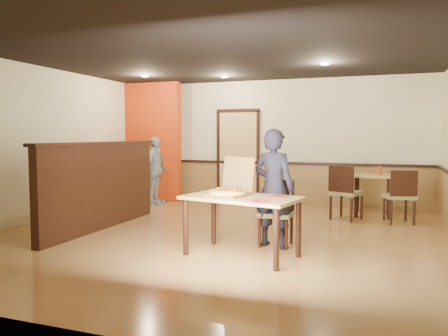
{
  "coord_description": "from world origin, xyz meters",
  "views": [
    {
      "loc": [
        2.34,
        -6.27,
        1.55
      ],
      "look_at": [
        0.09,
        0.0,
        1.05
      ],
      "focal_mm": 35.0,
      "sensor_mm": 36.0,
      "label": 1
    }
  ],
  "objects_px": {
    "diner_chair": "(277,210)",
    "side_chair_right": "(401,194)",
    "pizza_box": "(230,191)",
    "side_table": "(373,184)",
    "diner": "(274,188)",
    "condiment": "(380,170)",
    "main_table": "(242,205)",
    "side_chair_left": "(345,190)",
    "passerby": "(155,170)"
  },
  "relations": [
    {
      "from": "diner_chair",
      "to": "side_chair_right",
      "type": "bearing_deg",
      "value": 51.66
    },
    {
      "from": "side_chair_right",
      "to": "pizza_box",
      "type": "xyz_separation_m",
      "value": [
        -2.18,
        -2.87,
        0.32
      ]
    },
    {
      "from": "side_table",
      "to": "diner",
      "type": "height_order",
      "value": "diner"
    },
    {
      "from": "side_table",
      "to": "condiment",
      "type": "bearing_deg",
      "value": 34.07
    },
    {
      "from": "diner",
      "to": "pizza_box",
      "type": "bearing_deg",
      "value": 64.85
    },
    {
      "from": "condiment",
      "to": "diner_chair",
      "type": "bearing_deg",
      "value": -115.33
    },
    {
      "from": "main_table",
      "to": "side_table",
      "type": "relative_size",
      "value": 1.98
    },
    {
      "from": "main_table",
      "to": "condiment",
      "type": "relative_size",
      "value": 10.03
    },
    {
      "from": "condiment",
      "to": "diner",
      "type": "bearing_deg",
      "value": -114.51
    },
    {
      "from": "side_table",
      "to": "diner_chair",
      "type": "bearing_deg",
      "value": -113.98
    },
    {
      "from": "diner_chair",
      "to": "diner",
      "type": "xyz_separation_m",
      "value": [
        -0.02,
        -0.15,
        0.32
      ]
    },
    {
      "from": "main_table",
      "to": "diner_chair",
      "type": "xyz_separation_m",
      "value": [
        0.3,
        0.74,
        -0.17
      ]
    },
    {
      "from": "side_chair_left",
      "to": "passerby",
      "type": "bearing_deg",
      "value": 16.29
    },
    {
      "from": "main_table",
      "to": "passerby",
      "type": "height_order",
      "value": "passerby"
    },
    {
      "from": "diner_chair",
      "to": "side_chair_left",
      "type": "bearing_deg",
      "value": 70.56
    },
    {
      "from": "condiment",
      "to": "side_chair_left",
      "type": "bearing_deg",
      "value": -130.48
    },
    {
      "from": "side_chair_right",
      "to": "condiment",
      "type": "distance_m",
      "value": 0.86
    },
    {
      "from": "diner_chair",
      "to": "pizza_box",
      "type": "height_order",
      "value": "pizza_box"
    },
    {
      "from": "diner_chair",
      "to": "condiment",
      "type": "xyz_separation_m",
      "value": [
        1.36,
        2.87,
        0.38
      ]
    },
    {
      "from": "diner",
      "to": "pizza_box",
      "type": "height_order",
      "value": "diner"
    },
    {
      "from": "main_table",
      "to": "diner",
      "type": "bearing_deg",
      "value": 76.8
    },
    {
      "from": "diner",
      "to": "condiment",
      "type": "xyz_separation_m",
      "value": [
        1.37,
        3.01,
        0.06
      ]
    },
    {
      "from": "side_chair_right",
      "to": "diner",
      "type": "relative_size",
      "value": 0.58
    },
    {
      "from": "main_table",
      "to": "diner_chair",
      "type": "bearing_deg",
      "value": 80.19
    },
    {
      "from": "pizza_box",
      "to": "side_chair_right",
      "type": "bearing_deg",
      "value": 65.25
    },
    {
      "from": "side_chair_left",
      "to": "side_table",
      "type": "bearing_deg",
      "value": -105.1
    },
    {
      "from": "diner_chair",
      "to": "main_table",
      "type": "bearing_deg",
      "value": -111.82
    },
    {
      "from": "main_table",
      "to": "side_table",
      "type": "bearing_deg",
      "value": 78.4
    },
    {
      "from": "side_chair_left",
      "to": "side_table",
      "type": "xyz_separation_m",
      "value": [
        0.48,
        0.62,
        0.07
      ]
    },
    {
      "from": "side_chair_left",
      "to": "side_chair_right",
      "type": "bearing_deg",
      "value": -157.31
    },
    {
      "from": "main_table",
      "to": "diner",
      "type": "height_order",
      "value": "diner"
    },
    {
      "from": "main_table",
      "to": "side_table",
      "type": "height_order",
      "value": "side_table"
    },
    {
      "from": "side_chair_right",
      "to": "side_table",
      "type": "xyz_separation_m",
      "value": [
        -0.47,
        0.62,
        0.1
      ]
    },
    {
      "from": "main_table",
      "to": "side_chair_right",
      "type": "relative_size",
      "value": 1.66
    },
    {
      "from": "side_table",
      "to": "pizza_box",
      "type": "xyz_separation_m",
      "value": [
        -1.71,
        -3.49,
        0.22
      ]
    },
    {
      "from": "passerby",
      "to": "pizza_box",
      "type": "distance_m",
      "value": 4.43
    },
    {
      "from": "diner_chair",
      "to": "condiment",
      "type": "height_order",
      "value": "condiment"
    },
    {
      "from": "diner_chair",
      "to": "side_chair_left",
      "type": "xyz_separation_m",
      "value": [
        0.76,
        2.17,
        0.05
      ]
    },
    {
      "from": "diner",
      "to": "diner_chair",
      "type": "bearing_deg",
      "value": -82.37
    },
    {
      "from": "condiment",
      "to": "side_table",
      "type": "bearing_deg",
      "value": -145.93
    },
    {
      "from": "side_table",
      "to": "condiment",
      "type": "distance_m",
      "value": 0.29
    },
    {
      "from": "main_table",
      "to": "side_chair_left",
      "type": "relative_size",
      "value": 1.58
    },
    {
      "from": "diner",
      "to": "passerby",
      "type": "height_order",
      "value": "diner"
    },
    {
      "from": "passerby",
      "to": "side_chair_right",
      "type": "bearing_deg",
      "value": -96.0
    },
    {
      "from": "main_table",
      "to": "passerby",
      "type": "bearing_deg",
      "value": 144.47
    },
    {
      "from": "side_chair_left",
      "to": "pizza_box",
      "type": "xyz_separation_m",
      "value": [
        -1.23,
        -2.87,
        0.29
      ]
    },
    {
      "from": "side_table",
      "to": "condiment",
      "type": "relative_size",
      "value": 5.06
    },
    {
      "from": "diner",
      "to": "condiment",
      "type": "height_order",
      "value": "diner"
    },
    {
      "from": "diner_chair",
      "to": "side_chair_right",
      "type": "distance_m",
      "value": 2.76
    },
    {
      "from": "side_table",
      "to": "pizza_box",
      "type": "height_order",
      "value": "pizza_box"
    }
  ]
}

